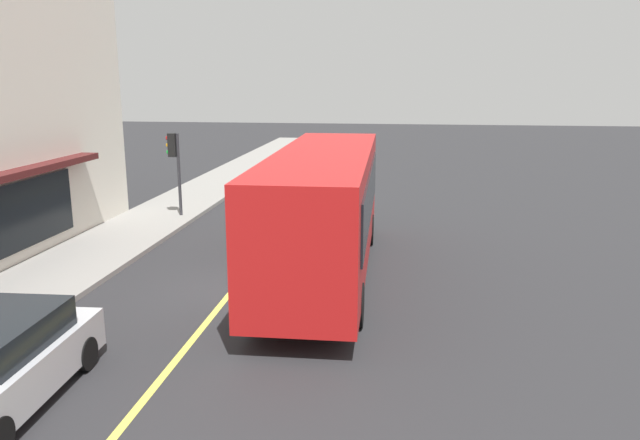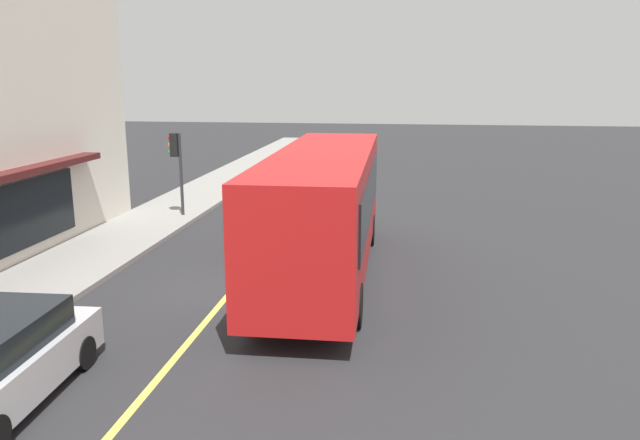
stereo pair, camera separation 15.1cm
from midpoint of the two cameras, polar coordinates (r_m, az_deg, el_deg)
The scene contains 5 objects.
ground at distance 16.46m, azimuth -8.32°, elevation -6.44°, with size 120.00×120.00×0.00m, color #28282B.
sidewalk at distance 18.51m, azimuth -24.00°, elevation -5.02°, with size 80.00×3.10×0.15m, color gray.
lane_centre_stripe at distance 16.46m, azimuth -8.32°, elevation -6.43°, with size 36.00×0.16×0.01m, color #D8D14C.
bus at distance 17.01m, azimuth 0.09°, elevation 1.28°, with size 11.17×2.76×3.50m.
traffic_light at distance 24.67m, azimuth -13.45°, elevation 5.88°, with size 0.30×0.52×3.20m.
Camera 1 is at (-14.92, -4.31, 5.44)m, focal length 34.77 mm.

